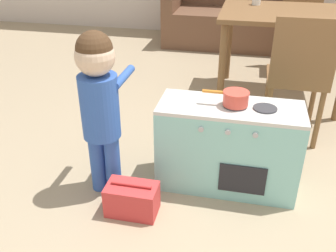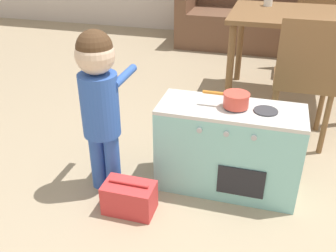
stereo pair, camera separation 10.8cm
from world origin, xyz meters
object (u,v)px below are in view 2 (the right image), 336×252
Objects in this scene: child_figure at (99,93)px; dining_chair_near at (305,79)px; toy_basket at (129,198)px; dining_table at (296,26)px; dining_chair_far at (315,25)px; cup_on_table at (268,1)px; toy_pot at (236,99)px; couch at (252,20)px; play_kitchen at (228,149)px.

dining_chair_near is at bearing 37.88° from child_figure.
child_figure is 3.44× the size of toy_basket.
toy_basket is at bearing -114.42° from dining_table.
dining_chair_far is 11.08× the size of cup_on_table.
child_figure is (-0.68, -0.20, 0.04)m from toy_pot.
dining_table reaches higher than toy_basket.
toy_basket is at bearing -95.81° from couch.
play_kitchen is at bearing -87.67° from couch.
toy_basket is 1.97m from dining_table.
play_kitchen reaches higher than toy_basket.
dining_table is 12.97× the size of cup_on_table.
play_kitchen is 0.61m from toy_basket.
dining_table is 0.82m from dining_chair_far.
dining_chair_far reaches higher than toy_basket.
child_figure reaches higher than toy_basket.
dining_chair_near is at bearing 49.02° from toy_basket.
toy_basket is at bearing -105.59° from cup_on_table.
dining_chair_near reaches higher than toy_basket.
dining_table is (0.78, 1.72, 0.56)m from toy_basket.
couch is at bearing 80.32° from child_figure.
dining_chair_far reaches higher than cup_on_table.
child_figure reaches higher than couch.
child_figure is at bearing -163.93° from toy_pot.
toy_pot is at bearing -92.26° from cup_on_table.
couch is at bearing 98.07° from cup_on_table.
toy_pot is 2.20m from dining_chair_far.
dining_chair_near is 2.42m from couch.
dining_chair_near reaches higher than play_kitchen.
play_kitchen is 0.45× the size of couch.
play_kitchen is 0.77m from child_figure.
dining_table is (0.31, 1.37, 0.08)m from toy_pot.
toy_basket is at bearing -130.98° from dining_chair_near.
child_figure is 0.57m from toy_basket.
toy_pot is 3.11× the size of cup_on_table.
couch is (-0.51, 2.35, -0.18)m from dining_chair_near.
dining_table is 0.35m from cup_on_table.
dining_chair_far is at bearing 84.39° from dining_chair_near.
couch is (-0.12, 2.98, 0.04)m from play_kitchen.
couch reaches higher than dining_table.
cup_on_table is (0.08, 1.57, 0.53)m from play_kitchen.
dining_chair_near is 1.00× the size of dining_chair_far.
dining_table is at bearing 77.37° from toy_pot.
toy_basket is (-0.48, -0.36, -0.48)m from toy_pot.
dining_table is 0.76m from dining_chair_near.
toy_basket is at bearing -38.77° from child_figure.
dining_table is (0.32, 1.37, 0.39)m from play_kitchen.
couch is at bearing 92.33° from play_kitchen.
play_kitchen is 3.15× the size of toy_pot.
toy_pot is 0.71m from child_figure.
dining_table is 1.17× the size of dining_chair_far.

